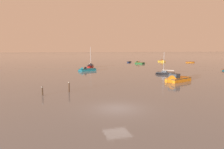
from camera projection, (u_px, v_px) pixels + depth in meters
ground_plane at (117, 109)px, 20.30m from camera, size 800.00×800.00×0.00m
motorboat_moored_0 at (138, 63)px, 83.59m from camera, size 3.30×4.85×1.58m
sailboat_moored_0 at (90, 66)px, 66.40m from camera, size 3.70×6.38×6.83m
motorboat_moored_1 at (85, 70)px, 55.24m from camera, size 5.28×2.97×1.72m
motorboat_moored_2 at (175, 80)px, 36.72m from camera, size 6.23×4.12×2.24m
motorboat_moored_3 at (162, 61)px, 94.32m from camera, size 1.91×4.98×1.85m
rowboat_moored_2 at (190, 62)px, 89.52m from camera, size 4.29×1.94×0.65m
rowboat_moored_5 at (129, 62)px, 91.11m from camera, size 3.66×4.15×0.65m
sailboat_moored_1 at (165, 74)px, 47.41m from camera, size 4.35×4.35×5.26m
mooring_post_near at (42, 91)px, 26.03m from camera, size 0.22×0.22×1.25m
mooring_post_left at (69, 87)px, 27.94m from camera, size 0.22×0.22×1.58m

